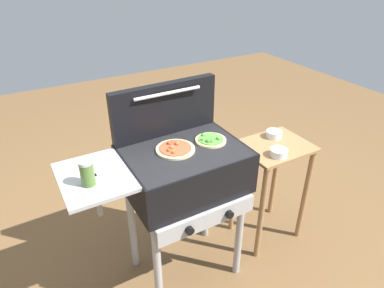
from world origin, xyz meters
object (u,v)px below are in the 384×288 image
pizza_veggie (211,140)px  topping_bowl_far (279,153)px  prep_table (271,172)px  pizza_pepperoni (175,149)px  topping_bowl_near (274,134)px  grill (182,173)px  sauce_jar (87,173)px

pizza_veggie → topping_bowl_far: size_ratio=1.61×
pizza_veggie → prep_table: (0.49, -0.00, -0.38)m
pizza_veggie → topping_bowl_far: (0.42, -0.11, -0.15)m
pizza_veggie → pizza_pepperoni: (-0.21, 0.01, -0.00)m
topping_bowl_near → grill: bearing=-172.9°
grill → pizza_pepperoni: bearing=143.4°
topping_bowl_near → topping_bowl_far: size_ratio=0.97×
pizza_veggie → prep_table: bearing=-0.5°
pizza_veggie → pizza_pepperoni: size_ratio=0.82×
prep_table → topping_bowl_near: topping_bowl_near is taller
grill → topping_bowl_near: 0.74m
topping_bowl_near → sauce_jar: bearing=-173.3°
sauce_jar → prep_table: bearing=2.9°
grill → prep_table: bearing=0.4°
pizza_pepperoni → topping_bowl_far: bearing=-11.2°
topping_bowl_near → pizza_veggie: bearing=-171.5°
pizza_pepperoni → sauce_jar: sauce_jar is taller
pizza_veggie → pizza_pepperoni: bearing=176.7°
pizza_veggie → pizza_pepperoni: same height
sauce_jar → topping_bowl_near: size_ratio=1.17×
prep_table → grill: bearing=-179.6°
sauce_jar → topping_bowl_far: (1.10, -0.05, -0.20)m
grill → pizza_veggie: size_ratio=5.62×
prep_table → topping_bowl_near: 0.25m
sauce_jar → topping_bowl_far: size_ratio=1.14×
grill → sauce_jar: (-0.50, -0.05, 0.20)m
grill → topping_bowl_near: (0.74, 0.09, 0.01)m
topping_bowl_far → topping_bowl_near: bearing=55.2°
topping_bowl_near → topping_bowl_far: 0.24m
grill → pizza_pepperoni: (-0.03, 0.02, 0.15)m
grill → prep_table: grill is taller
pizza_pepperoni → topping_bowl_far: pizza_pepperoni is taller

